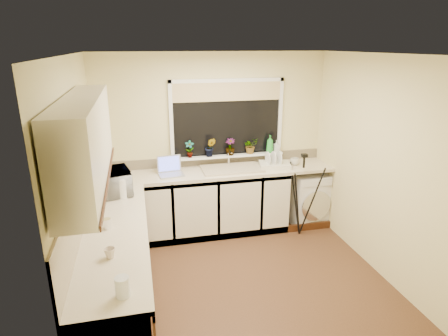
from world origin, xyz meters
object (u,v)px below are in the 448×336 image
(kettle, at_px, (122,188))
(dish_rack, at_px, (275,165))
(tripod, at_px, (302,195))
(steel_jar, at_px, (107,224))
(plant_b, at_px, (210,147))
(soap_bottle_clear, at_px, (276,146))
(cup_left, at_px, (110,253))
(plant_d, at_px, (250,146))
(soap_bottle_green, at_px, (270,144))
(laptop, at_px, (170,170))
(washing_machine, at_px, (308,197))
(plant_a, at_px, (190,149))
(glass_jug, at_px, (122,287))
(plant_c, at_px, (230,147))
(microwave, at_px, (115,182))
(cup_back, at_px, (295,162))

(kettle, distance_m, dish_rack, 2.15)
(kettle, xyz_separation_m, dish_rack, (2.05, 0.64, -0.08))
(tripod, xyz_separation_m, steel_jar, (-2.45, -1.07, 0.37))
(plant_b, distance_m, soap_bottle_clear, 0.98)
(cup_left, bearing_deg, plant_d, 49.92)
(steel_jar, bearing_deg, soap_bottle_green, 36.89)
(laptop, relative_size, plant_b, 1.30)
(dish_rack, xyz_separation_m, steel_jar, (-2.17, -1.40, 0.02))
(washing_machine, xyz_separation_m, plant_b, (-1.42, 0.19, 0.80))
(washing_machine, height_order, soap_bottle_green, soap_bottle_green)
(washing_machine, relative_size, plant_a, 3.22)
(tripod, height_order, soap_bottle_green, soap_bottle_green)
(laptop, height_order, cup_left, laptop)
(soap_bottle_green, bearing_deg, plant_d, 175.28)
(glass_jug, height_order, soap_bottle_green, soap_bottle_green)
(plant_b, xyz_separation_m, plant_c, (0.28, 0.02, -0.01))
(plant_a, bearing_deg, plant_c, 0.06)
(tripod, bearing_deg, soap_bottle_clear, 123.00)
(laptop, xyz_separation_m, microwave, (-0.68, -0.52, 0.07))
(microwave, height_order, plant_a, plant_a)
(washing_machine, xyz_separation_m, dish_rack, (-0.55, -0.03, 0.55))
(plant_a, bearing_deg, cup_left, -113.96)
(kettle, bearing_deg, glass_jug, -88.75)
(laptop, bearing_deg, plant_d, 4.69)
(laptop, xyz_separation_m, plant_d, (1.17, 0.22, 0.20))
(washing_machine, bearing_deg, plant_c, 166.28)
(microwave, relative_size, cup_back, 3.85)
(plant_b, distance_m, cup_left, 2.51)
(plant_a, relative_size, plant_c, 1.01)
(plant_d, height_order, soap_bottle_green, soap_bottle_green)
(dish_rack, bearing_deg, cup_back, 17.76)
(dish_rack, height_order, soap_bottle_clear, soap_bottle_clear)
(microwave, distance_m, plant_d, 1.99)
(plant_b, bearing_deg, cup_left, -120.14)
(dish_rack, relative_size, steel_jar, 4.18)
(plant_d, bearing_deg, cup_left, -130.08)
(laptop, xyz_separation_m, plant_b, (0.58, 0.19, 0.22))
(kettle, xyz_separation_m, steel_jar, (-0.12, -0.76, -0.06))
(glass_jug, bearing_deg, tripod, 42.89)
(steel_jar, xyz_separation_m, plant_b, (1.30, 1.62, 0.23))
(microwave, distance_m, plant_c, 1.71)
(soap_bottle_clear, bearing_deg, soap_bottle_green, -174.93)
(steel_jar, relative_size, microwave, 0.21)
(plant_b, xyz_separation_m, soap_bottle_clear, (0.98, 0.02, -0.05))
(soap_bottle_green, xyz_separation_m, cup_left, (-2.12, -2.17, -0.24))
(tripod, distance_m, soap_bottle_green, 0.87)
(glass_jug, distance_m, plant_c, 3.06)
(plant_c, distance_m, soap_bottle_green, 0.59)
(glass_jug, bearing_deg, plant_a, 72.44)
(microwave, distance_m, plant_a, 1.22)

